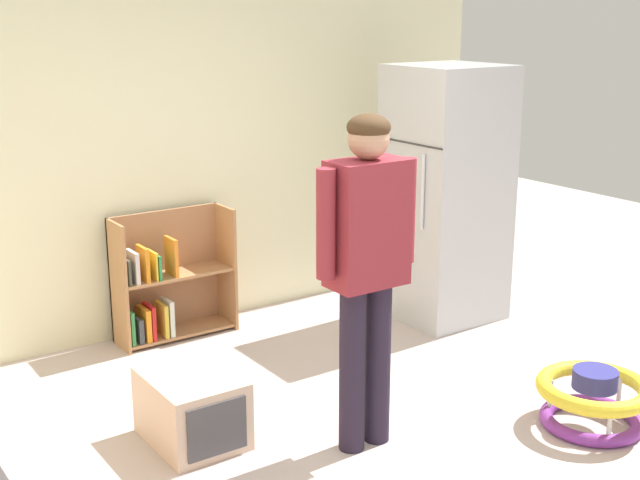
{
  "coord_description": "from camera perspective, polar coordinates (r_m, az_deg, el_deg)",
  "views": [
    {
      "loc": [
        -2.36,
        -2.9,
        2.16
      ],
      "look_at": [
        -0.12,
        0.36,
        1.07
      ],
      "focal_mm": 47.95,
      "sensor_mm": 36.0,
      "label": 1
    }
  ],
  "objects": [
    {
      "name": "ground_plane",
      "position": [
        4.31,
        4.16,
        -14.72
      ],
      "size": [
        12.0,
        12.0,
        0.0
      ],
      "primitive_type": "plane",
      "color": "#C2AFA9",
      "rests_on": "ground"
    },
    {
      "name": "back_wall",
      "position": [
        5.79,
        -10.2,
        7.08
      ],
      "size": [
        5.2,
        0.06,
        2.7
      ],
      "primitive_type": "cube",
      "color": "beige",
      "rests_on": "ground"
    },
    {
      "name": "refrigerator",
      "position": [
        6.03,
        8.38,
        3.05
      ],
      "size": [
        0.73,
        0.68,
        1.78
      ],
      "color": "#B7BABF",
      "rests_on": "ground"
    },
    {
      "name": "bookshelf",
      "position": [
        5.79,
        -10.29,
        -2.97
      ],
      "size": [
        0.8,
        0.28,
        0.85
      ],
      "color": "#AC784C",
      "rests_on": "ground"
    },
    {
      "name": "standing_person",
      "position": [
        4.1,
        3.14,
        -0.95
      ],
      "size": [
        0.57,
        0.22,
        1.68
      ],
      "color": "#241C2E",
      "rests_on": "ground"
    },
    {
      "name": "baby_walker",
      "position": [
        4.8,
        17.77,
        -10.05
      ],
      "size": [
        0.6,
        0.6,
        0.32
      ],
      "color": "purple",
      "rests_on": "ground"
    },
    {
      "name": "pet_carrier",
      "position": [
        4.48,
        -8.53,
        -11.04
      ],
      "size": [
        0.42,
        0.55,
        0.36
      ],
      "color": "beige",
      "rests_on": "ground"
    }
  ]
}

